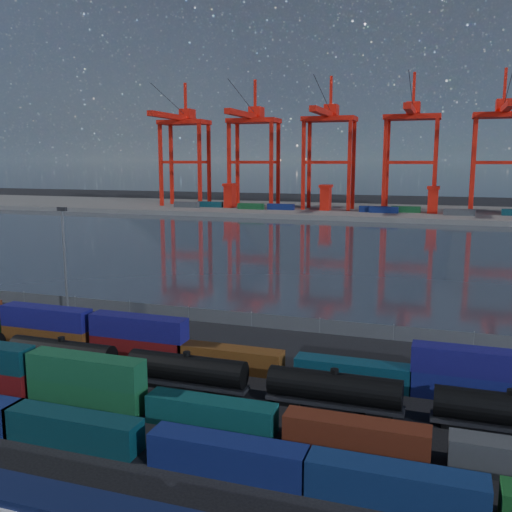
% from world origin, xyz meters
% --- Properties ---
extents(ground, '(700.00, 700.00, 0.00)m').
position_xyz_m(ground, '(0.00, 0.00, 0.00)').
color(ground, black).
rests_on(ground, ground).
extents(harbor_water, '(700.00, 700.00, 0.00)m').
position_xyz_m(harbor_water, '(0.00, 105.00, 0.01)').
color(harbor_water, '#29303B').
rests_on(harbor_water, ground).
extents(far_quay, '(700.00, 70.00, 2.00)m').
position_xyz_m(far_quay, '(0.00, 210.00, 1.00)').
color(far_quay, '#514F4C').
rests_on(far_quay, ground).
extents(distant_mountains, '(2470.00, 1100.00, 520.00)m').
position_xyz_m(distant_mountains, '(63.02, 1600.00, 220.29)').
color(distant_mountains, '#1E2630').
rests_on(distant_mountains, ground).
extents(container_row_mid, '(114.85, 2.44, 5.19)m').
position_xyz_m(container_row_mid, '(13.71, -2.83, 1.77)').
color(container_row_mid, '#581F11').
rests_on(container_row_mid, ground).
extents(container_row_north, '(142.22, 2.49, 5.31)m').
position_xyz_m(container_row_north, '(-9.32, 10.93, 2.03)').
color(container_row_north, navy).
rests_on(container_row_north, ground).
extents(tanker_string, '(121.76, 2.85, 4.08)m').
position_xyz_m(tanker_string, '(8.80, 4.31, 2.04)').
color(tanker_string, black).
rests_on(tanker_string, ground).
extents(waterfront_fence, '(160.12, 0.12, 2.20)m').
position_xyz_m(waterfront_fence, '(-0.00, 28.00, 1.00)').
color(waterfront_fence, '#595B5E').
rests_on(waterfront_fence, ground).
extents(yard_light_mast, '(1.60, 0.40, 16.60)m').
position_xyz_m(yard_light_mast, '(-30.00, 26.00, 9.30)').
color(yard_light_mast, slate).
rests_on(yard_light_mast, ground).
extents(gantry_cranes, '(198.00, 44.15, 59.79)m').
position_xyz_m(gantry_cranes, '(-7.50, 203.41, 36.65)').
color(gantry_cranes, red).
rests_on(gantry_cranes, ground).
extents(quay_containers, '(172.58, 10.99, 2.60)m').
position_xyz_m(quay_containers, '(-11.00, 195.46, 3.30)').
color(quay_containers, navy).
rests_on(quay_containers, far_quay).
extents(straddle_carriers, '(140.00, 7.00, 11.10)m').
position_xyz_m(straddle_carriers, '(-2.50, 200.00, 7.82)').
color(straddle_carriers, red).
rests_on(straddle_carriers, far_quay).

